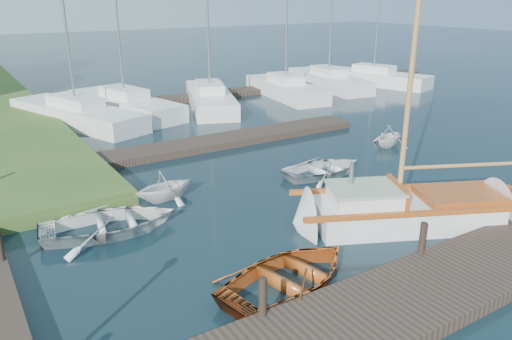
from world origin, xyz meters
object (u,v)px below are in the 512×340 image
mooring_post_1 (263,296)px  marina_boat_2 (210,97)px  sailboat (409,212)px  tender_b (165,184)px  marina_boat_5 (328,79)px  mooring_post_2 (422,238)px  tender_c (324,166)px  dinghy (290,272)px  marina_boat_1 (125,103)px  marina_boat_4 (285,88)px  marina_boat_6 (373,76)px  marina_boat_0 (76,113)px  tender_d (390,134)px  tender_a (109,220)px

mooring_post_1 → marina_boat_2: marina_boat_2 is taller
sailboat → tender_b: sailboat is taller
marina_boat_5 → mooring_post_2: bearing=155.0°
tender_b → tender_c: 5.76m
dinghy → marina_boat_1: bearing=-18.2°
marina_boat_2 → marina_boat_4: 5.44m
dinghy → marina_boat_6: (20.52, 18.13, 0.20)m
marina_boat_0 → marina_boat_6: bearing=-109.1°
mooring_post_1 → marina_boat_5: (18.29, 19.83, -0.14)m
marina_boat_0 → marina_boat_6: size_ratio=0.92×
marina_boat_5 → tender_d: bearing=160.3°
tender_a → marina_boat_4: (15.15, 13.07, 0.20)m
tender_a → marina_boat_6: size_ratio=0.32×
marina_boat_0 → marina_boat_4: 12.91m
mooring_post_1 → tender_c: mooring_post_1 is taller
dinghy → mooring_post_2: bearing=-116.4°
sailboat → tender_a: sailboat is taller
tender_a → marina_boat_5: size_ratio=0.36×
tender_d → dinghy: bearing=104.3°
tender_b → tender_a: bearing=115.8°
tender_b → marina_boat_1: 12.78m
tender_a → marina_boat_6: bearing=-51.2°
tender_b → tender_d: 10.39m
sailboat → dinghy: bearing=-145.5°
mooring_post_2 → sailboat: size_ratio=0.08×
mooring_post_2 → marina_boat_4: marina_boat_4 is taller
mooring_post_1 → mooring_post_2: same height
tender_a → marina_boat_1: size_ratio=0.33×
sailboat → marina_boat_0: (-5.07, 16.87, 0.22)m
marina_boat_0 → marina_boat_4: (12.91, 0.17, 0.01)m
sailboat → tender_c: (0.57, 4.45, -0.02)m
tender_a → tender_b: (2.19, 1.39, 0.15)m
mooring_post_2 → marina_boat_0: bearing=100.8°
marina_boat_1 → marina_boat_4: size_ratio=1.03×
mooring_post_2 → marina_boat_0: marina_boat_0 is taller
dinghy → tender_a: 5.43m
tender_a → marina_boat_2: (9.72, 12.89, 0.19)m
marina_boat_0 → tender_a: bearing=149.8°
sailboat → tender_a: bearing=176.3°
tender_a → marina_boat_5: marina_boat_5 is taller
sailboat → tender_d: 7.81m
marina_boat_2 → marina_boat_6: size_ratio=0.93×
tender_d → marina_boat_1: (-7.55, 12.05, 0.05)m
dinghy → tender_c: (5.31, 5.26, -0.05)m
dinghy → tender_c: 7.47m
mooring_post_2 → marina_boat_1: (-0.76, 19.53, -0.13)m
dinghy → tender_d: 11.97m
marina_boat_5 → marina_boat_6: (3.52, -0.80, 0.01)m
mooring_post_1 → tender_c: 9.03m
tender_c → tender_a: bearing=95.3°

